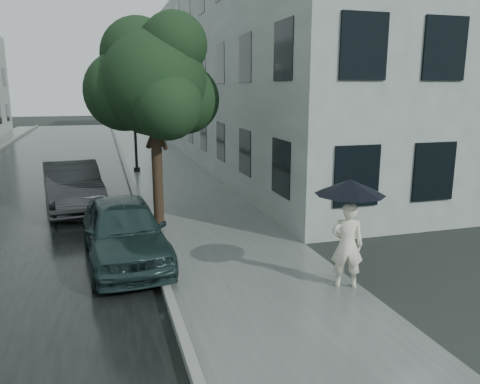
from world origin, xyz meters
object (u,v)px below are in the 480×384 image
object	(u,v)px
pedestrian	(347,245)
car_near	(124,231)
street_tree	(153,82)
lamp_post	(130,110)
car_far	(72,186)

from	to	relation	value
pedestrian	car_near	xyz separation A→B (m)	(-3.90, 2.54, -0.13)
pedestrian	street_tree	distance (m)	6.56
street_tree	lamp_post	size ratio (longest dim) A/B	1.16
lamp_post	car_near	xyz separation A→B (m)	(-0.94, -11.38, -2.05)
street_tree	lamp_post	world-z (taller)	street_tree
car_near	car_far	distance (m)	5.28
car_near	pedestrian	bearing A→B (deg)	-37.23
lamp_post	pedestrian	bearing A→B (deg)	-67.55
lamp_post	car_far	distance (m)	6.95
lamp_post	car_near	world-z (taller)	lamp_post
lamp_post	car_near	bearing A→B (deg)	-84.28
car_far	street_tree	bearing A→B (deg)	-55.82
street_tree	pedestrian	bearing A→B (deg)	-60.41
pedestrian	lamp_post	world-z (taller)	lamp_post
pedestrian	street_tree	world-z (taller)	street_tree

